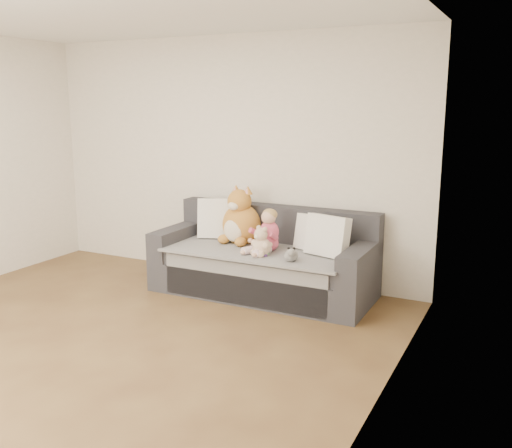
% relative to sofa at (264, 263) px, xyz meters
% --- Properties ---
extents(room_shell, '(5.00, 5.00, 5.00)m').
position_rel_sofa_xyz_m(room_shell, '(-0.66, -1.64, 0.99)').
color(room_shell, brown).
rests_on(room_shell, ground).
extents(sofa, '(2.20, 0.94, 0.85)m').
position_rel_sofa_xyz_m(sofa, '(0.00, 0.00, 0.00)').
color(sofa, '#2B2B30').
rests_on(sofa, ground).
extents(cushion_left, '(0.51, 0.37, 0.44)m').
position_rel_sofa_xyz_m(cushion_left, '(-0.61, 0.17, 0.38)').
color(cushion_left, white).
rests_on(cushion_left, sofa).
extents(cushion_right_back, '(0.42, 0.29, 0.36)m').
position_rel_sofa_xyz_m(cushion_right_back, '(0.48, 0.10, 0.34)').
color(cushion_right_back, white).
rests_on(cushion_right_back, sofa).
extents(cushion_right_front, '(0.46, 0.29, 0.40)m').
position_rel_sofa_xyz_m(cushion_right_front, '(0.67, -0.02, 0.36)').
color(cushion_right_front, white).
rests_on(cushion_right_front, sofa).
extents(toddler, '(0.29, 0.43, 0.42)m').
position_rel_sofa_xyz_m(toddler, '(0.08, -0.12, 0.34)').
color(toddler, '#DB4D87').
rests_on(toddler, sofa).
extents(plush_cat, '(0.49, 0.42, 0.63)m').
position_rel_sofa_xyz_m(plush_cat, '(-0.31, 0.08, 0.39)').
color(plush_cat, '#A26124').
rests_on(plush_cat, sofa).
extents(teddy_bear, '(0.22, 0.19, 0.29)m').
position_rel_sofa_xyz_m(teddy_bear, '(0.11, -0.30, 0.28)').
color(teddy_bear, tan).
rests_on(teddy_bear, sofa).
extents(plush_cow, '(0.13, 0.18, 0.15)m').
position_rel_sofa_xyz_m(plush_cow, '(0.44, -0.36, 0.23)').
color(plush_cow, white).
rests_on(plush_cow, sofa).
extents(sippy_cup, '(0.09, 0.07, 0.10)m').
position_rel_sofa_xyz_m(sippy_cup, '(0.14, -0.30, 0.22)').
color(sippy_cup, '#63399D').
rests_on(sippy_cup, sofa).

